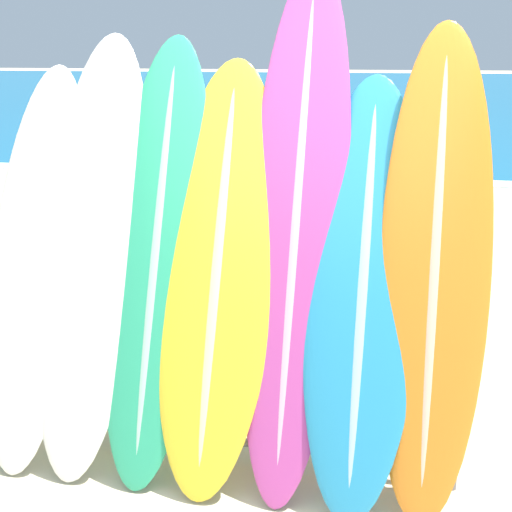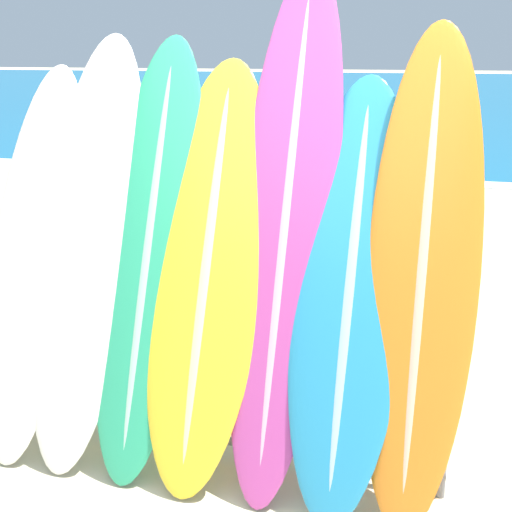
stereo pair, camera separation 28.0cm
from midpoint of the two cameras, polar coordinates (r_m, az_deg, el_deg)
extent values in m
cube|color=#146693|center=(41.51, 11.55, 12.96)|extent=(120.00, 60.00, 0.00)
cube|color=white|center=(11.96, 8.36, 6.11)|extent=(120.00, 0.60, 0.01)
cylinder|color=slate|center=(4.11, -20.66, -8.13)|extent=(0.04, 0.04, 0.86)
cylinder|color=slate|center=(3.51, 13.71, -11.82)|extent=(0.04, 0.04, 0.86)
cylinder|color=slate|center=(3.48, -5.14, -4.25)|extent=(2.34, 0.04, 0.04)
cylinder|color=slate|center=(3.79, -4.87, -14.47)|extent=(2.34, 0.04, 0.04)
ellipsoid|color=silver|center=(3.87, -19.18, -0.59)|extent=(0.51, 0.88, 1.99)
ellipsoid|color=silver|center=(3.87, -19.18, -0.59)|extent=(0.09, 0.85, 1.91)
ellipsoid|color=silver|center=(3.72, -15.09, 0.42)|extent=(0.56, 0.94, 2.15)
ellipsoid|color=silver|center=(3.72, -15.09, 0.42)|extent=(0.10, 0.91, 2.07)
ellipsoid|color=#289E70|center=(3.58, -10.15, 0.03)|extent=(0.51, 0.93, 2.14)
ellipsoid|color=#9AC3B3|center=(3.58, -10.15, 0.03)|extent=(0.09, 0.90, 2.06)
ellipsoid|color=yellow|center=(3.47, -5.35, -1.30)|extent=(0.59, 0.93, 2.03)
ellipsoid|color=beige|center=(3.47, -5.35, -1.30)|extent=(0.11, 0.91, 1.95)
ellipsoid|color=#B23D8E|center=(3.41, 0.91, 2.57)|extent=(0.49, 1.06, 2.50)
ellipsoid|color=#CAA1BE|center=(3.41, 0.91, 2.57)|extent=(0.09, 1.02, 2.40)
ellipsoid|color=teal|center=(3.33, 6.18, -2.73)|extent=(0.54, 0.93, 1.95)
ellipsoid|color=#98BACC|center=(3.33, 6.18, -2.73)|extent=(0.10, 0.90, 1.88)
ellipsoid|color=orange|center=(3.31, 11.75, -0.87)|extent=(0.51, 0.89, 2.20)
ellipsoid|color=beige|center=(3.31, 11.75, -0.87)|extent=(0.09, 0.87, 2.12)
cylinder|color=#A87A5B|center=(7.31, -3.07, 3.19)|extent=(0.12, 0.12, 0.83)
cylinder|color=#A87A5B|center=(7.14, -3.57, 2.88)|extent=(0.12, 0.12, 0.83)
cube|color=gold|center=(7.16, -3.36, 5.31)|extent=(0.16, 0.25, 0.25)
cube|color=white|center=(7.09, -3.42, 8.89)|extent=(0.18, 0.27, 0.65)
sphere|color=#A87A5B|center=(7.05, -3.48, 12.76)|extent=(0.24, 0.24, 0.24)
cylinder|color=tan|center=(6.09, -1.27, 0.31)|extent=(0.11, 0.11, 0.78)
cylinder|color=tan|center=(5.93, -1.23, -0.14)|extent=(0.11, 0.11, 0.78)
cube|color=gold|center=(5.94, -1.26, 2.60)|extent=(0.19, 0.25, 0.23)
cube|color=#DB3842|center=(5.86, -1.29, 6.60)|extent=(0.21, 0.27, 0.61)
sphere|color=tan|center=(5.80, -1.32, 10.95)|extent=(0.22, 0.22, 0.22)
camera|label=1|loc=(0.14, -91.91, -0.55)|focal=50.00mm
camera|label=2|loc=(0.14, 88.09, 0.55)|focal=50.00mm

